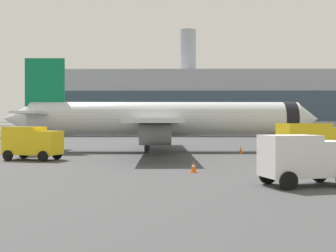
{
  "coord_description": "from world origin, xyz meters",
  "views": [
    {
      "loc": [
        -0.06,
        -2.85,
        3.18
      ],
      "look_at": [
        -0.36,
        26.58,
        3.0
      ],
      "focal_mm": 44.66,
      "sensor_mm": 36.0,
      "label": 1
    }
  ],
  "objects": [
    {
      "name": "airplane_at_gate",
      "position": [
        -1.13,
        44.29,
        3.66
      ],
      "size": [
        35.68,
        32.11,
        10.5
      ],
      "color": "silver",
      "rests_on": "ground"
    },
    {
      "name": "cargo_van",
      "position": [
        6.63,
        18.41,
        1.45
      ],
      "size": [
        4.76,
        3.25,
        2.6
      ],
      "color": "white",
      "rests_on": "ground"
    },
    {
      "name": "fuel_truck",
      "position": [
        12.57,
        35.17,
        1.77
      ],
      "size": [
        6.42,
        3.99,
        3.2
      ],
      "color": "yellow",
      "rests_on": "ground"
    },
    {
      "name": "service_truck",
      "position": [
        -12.23,
        33.25,
        1.61
      ],
      "size": [
        5.19,
        3.49,
        2.9
      ],
      "color": "yellow",
      "rests_on": "ground"
    },
    {
      "name": "safety_cone_mid",
      "position": [
        7.31,
        41.97,
        0.39
      ],
      "size": [
        0.44,
        0.44,
        0.79
      ],
      "color": "#F2590C",
      "rests_on": "ground"
    },
    {
      "name": "safety_cone_near",
      "position": [
        1.32,
        24.26,
        0.36
      ],
      "size": [
        0.44,
        0.44,
        0.72
      ],
      "color": "#F2590C",
      "rests_on": "ground"
    },
    {
      "name": "terminal_building",
      "position": [
        9.22,
        112.77,
        8.64
      ],
      "size": [
        89.07,
        19.67,
        29.05
      ],
      "color": "#9EA3AD",
      "rests_on": "ground"
    }
  ]
}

